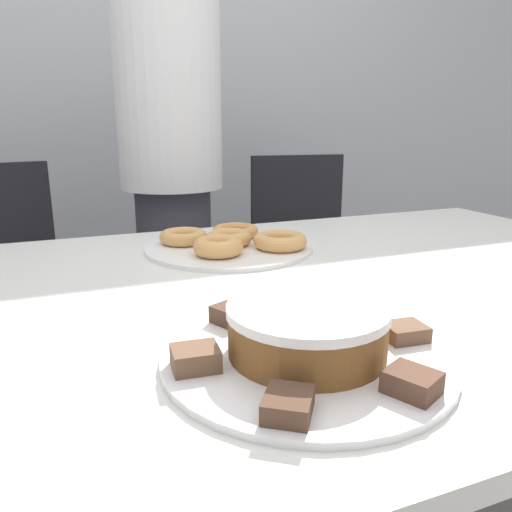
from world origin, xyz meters
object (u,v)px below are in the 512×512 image
(person_standing, at_px, (172,174))
(office_chair_right, at_px, (307,274))
(plate_cake, at_px, (306,356))
(plate_donuts, at_px, (229,247))
(office_chair_left, at_px, (10,311))
(frosted_cake, at_px, (307,329))

(person_standing, distance_m, office_chair_right, 0.70)
(plate_cake, bearing_deg, person_standing, 85.38)
(person_standing, relative_size, plate_donuts, 4.11)
(office_chair_left, xyz_separation_m, plate_donuts, (0.55, -0.64, 0.32))
(person_standing, bearing_deg, plate_donuts, -90.35)
(office_chair_right, xyz_separation_m, plate_donuts, (-0.55, -0.64, 0.32))
(plate_cake, height_order, frosted_cake, frosted_cake)
(office_chair_left, height_order, office_chair_right, same)
(frosted_cake, bearing_deg, office_chair_right, 62.14)
(office_chair_right, xyz_separation_m, plate_cake, (-0.64, -1.22, 0.32))
(office_chair_right, height_order, frosted_cake, office_chair_right)
(person_standing, relative_size, office_chair_right, 1.81)
(office_chair_left, xyz_separation_m, office_chair_right, (1.10, 0.00, 0.00))
(person_standing, bearing_deg, frosted_cake, -94.62)
(person_standing, relative_size, plate_cake, 4.43)
(office_chair_right, relative_size, frosted_cake, 4.44)
(person_standing, height_order, plate_donuts, person_standing)
(person_standing, height_order, office_chair_right, person_standing)
(person_standing, xyz_separation_m, office_chair_right, (0.55, 0.02, -0.43))
(person_standing, height_order, plate_cake, person_standing)
(person_standing, relative_size, office_chair_left, 1.81)
(frosted_cake, bearing_deg, plate_cake, 0.00)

